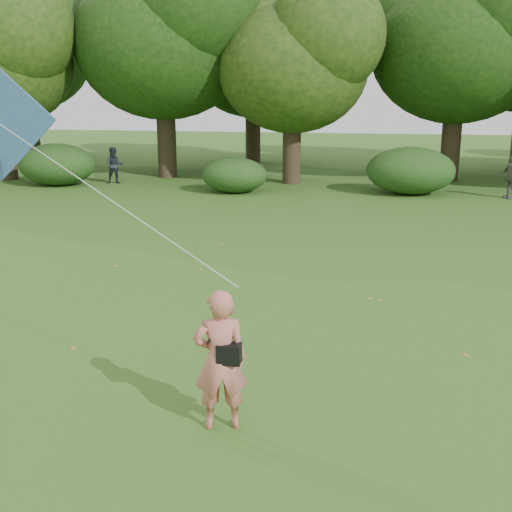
% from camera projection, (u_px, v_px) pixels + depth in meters
% --- Properties ---
extents(ground, '(100.00, 100.00, 0.00)m').
position_uv_depth(ground, '(276.00, 395.00, 9.19)').
color(ground, '#265114').
rests_on(ground, ground).
extents(man_kite_flyer, '(0.78, 0.62, 1.87)m').
position_uv_depth(man_kite_flyer, '(220.00, 360.00, 8.10)').
color(man_kite_flyer, '#C36A5C').
rests_on(man_kite_flyer, ground).
extents(bystander_left, '(0.93, 0.82, 1.60)m').
position_uv_depth(bystander_left, '(114.00, 165.00, 28.23)').
color(bystander_left, '#21262C').
rests_on(bystander_left, ground).
extents(bystander_right, '(0.82, 1.05, 1.66)m').
position_uv_depth(bystander_right, '(511.00, 177.00, 24.58)').
color(bystander_right, '#635E58').
rests_on(bystander_right, ground).
extents(crossbody_bag, '(0.43, 0.20, 0.73)m').
position_uv_depth(crossbody_bag, '(229.00, 353.00, 8.02)').
color(crossbody_bag, black).
rests_on(crossbody_bag, ground).
extents(tree_line, '(54.70, 15.30, 9.48)m').
position_uv_depth(tree_line, '(380.00, 54.00, 29.25)').
color(tree_line, '#3A2D1E').
rests_on(tree_line, ground).
extents(shrub_band, '(39.15, 3.22, 1.88)m').
position_uv_depth(shrub_band, '(317.00, 172.00, 25.84)').
color(shrub_band, '#264919').
rests_on(shrub_band, ground).
extents(fallen_leaves, '(8.30, 11.89, 0.01)m').
position_uv_depth(fallen_leaves, '(207.00, 319.00, 12.10)').
color(fallen_leaves, olive).
rests_on(fallen_leaves, ground).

